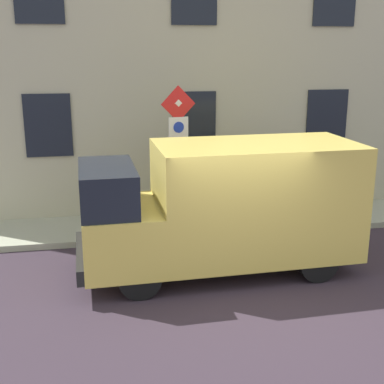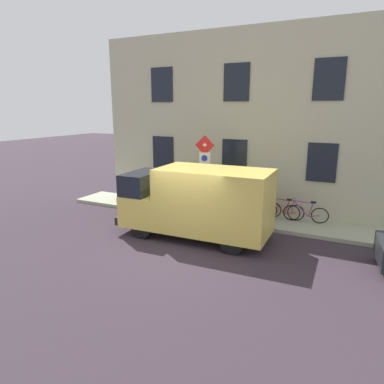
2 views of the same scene
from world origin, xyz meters
name	(u,v)px [view 1 (image 1 of 2)]	position (x,y,z in m)	size (l,w,h in m)	color
ground_plane	(238,288)	(0.00, 0.00, 0.00)	(80.00, 80.00, 0.00)	#342933
sidewalk_slab	(201,223)	(3.49, 0.00, 0.07)	(1.86, 14.87, 0.14)	#A3A68D
building_facade	(191,65)	(4.76, 0.00, 3.82)	(0.75, 12.87, 7.64)	#BAB697
sign_post_stacked	(178,143)	(2.76, 0.66, 2.21)	(0.19, 0.55, 3.20)	#474C47
delivery_van	(225,205)	(0.86, 0.06, 1.33)	(2.16, 5.39, 2.50)	#E3C855
bicycle_purple	(316,196)	(3.87, -3.16, 0.51)	(0.46, 1.72, 0.89)	black
bicycle_red	(284,197)	(3.87, -2.26, 0.51)	(0.46, 1.71, 0.89)	black
bicycle_green	(250,199)	(3.87, -1.36, 0.51)	(0.46, 1.71, 0.89)	black
pedestrian	(277,182)	(3.36, -1.87, 1.07)	(0.33, 0.44, 1.72)	#262B47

